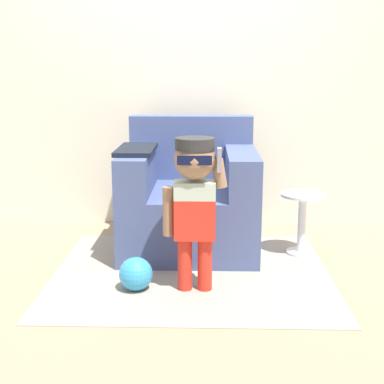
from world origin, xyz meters
The scene contains 7 objects.
ground_plane centered at (0.00, 0.00, 0.00)m, with size 10.00×10.00×0.00m, color #998466.
wall_back centered at (0.00, 0.63, 1.30)m, with size 10.00×0.05×2.60m.
armchair centered at (0.07, 0.00, 0.34)m, with size 0.94×0.95×0.91m.
person_child centered at (0.12, -0.79, 0.59)m, with size 0.36×0.27×0.88m.
side_table centered at (0.84, -0.16, 0.26)m, with size 0.30×0.30×0.43m.
rug centered at (0.09, -0.54, 0.00)m, with size 1.71×1.47×0.01m.
toy_ball centered at (-0.22, -0.81, 0.10)m, with size 0.19×0.19×0.19m.
Camera 1 is at (0.19, -3.68, 1.24)m, focal length 50.00 mm.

